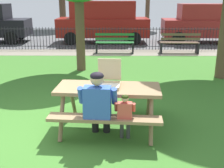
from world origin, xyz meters
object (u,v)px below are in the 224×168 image
at_px(parked_car_center, 206,23).
at_px(pizza_box_open, 109,79).
at_px(adult_at_table, 98,103).
at_px(park_bench_right, 180,43).
at_px(picnic_table_foreground, 108,96).
at_px(child_at_table, 125,113).
at_px(park_bench_center, 115,43).
at_px(parked_car_left, 103,21).

bearing_deg(parked_car_center, pizza_box_open, -115.80).
height_order(adult_at_table, park_bench_right, adult_at_table).
bearing_deg(picnic_table_foreground, child_at_table, -63.47).
bearing_deg(park_bench_right, park_bench_center, -180.00).
height_order(park_bench_center, parked_car_center, parked_car_center).
relative_size(park_bench_center, parked_car_center, 0.36).
height_order(picnic_table_foreground, park_bench_right, park_bench_right).
height_order(adult_at_table, parked_car_center, parked_car_center).
bearing_deg(park_bench_right, parked_car_left, 138.40).
xyz_separation_m(adult_at_table, parked_car_center, (4.92, 10.43, 0.35)).
distance_m(child_at_table, parked_car_center, 11.42).
distance_m(picnic_table_foreground, park_bench_center, 7.01).
relative_size(adult_at_table, park_bench_center, 0.74).
xyz_separation_m(picnic_table_foreground, pizza_box_open, (0.01, 0.08, 0.28)).
distance_m(adult_at_table, parked_car_center, 11.53).
relative_size(parked_car_left, parked_car_center, 1.03).
bearing_deg(parked_car_left, child_at_table, -85.91).
relative_size(park_bench_right, parked_car_left, 0.35).
bearing_deg(parked_car_left, parked_car_center, 0.01).
xyz_separation_m(picnic_table_foreground, adult_at_table, (-0.15, -0.49, 0.06)).
xyz_separation_m(park_bench_center, parked_car_center, (4.65, 2.93, 0.59)).
height_order(child_at_table, park_bench_right, park_bench_right).
bearing_deg(pizza_box_open, child_at_table, -67.34).
distance_m(picnic_table_foreground, parked_car_left, 9.96).
bearing_deg(adult_at_table, park_bench_right, 68.36).
bearing_deg(picnic_table_foreground, park_bench_right, 68.03).
xyz_separation_m(picnic_table_foreground, park_bench_right, (2.83, 7.00, -0.18)).
relative_size(pizza_box_open, park_bench_right, 0.31).
height_order(pizza_box_open, parked_car_left, parked_car_left).
relative_size(adult_at_table, parked_car_left, 0.26).
relative_size(picnic_table_foreground, parked_car_center, 0.43).
xyz_separation_m(adult_at_table, child_at_table, (0.42, -0.06, -0.15)).
distance_m(pizza_box_open, park_bench_right, 7.49).
relative_size(child_at_table, park_bench_center, 0.53).
relative_size(adult_at_table, child_at_table, 1.41).
relative_size(picnic_table_foreground, parked_car_left, 0.41).
xyz_separation_m(picnic_table_foreground, park_bench_center, (0.12, 7.00, -0.18)).
distance_m(pizza_box_open, parked_car_center, 10.94).
distance_m(adult_at_table, child_at_table, 0.45).
xyz_separation_m(adult_at_table, park_bench_center, (0.27, 7.50, -0.24)).
bearing_deg(park_bench_center, parked_car_center, 32.21).
bearing_deg(child_at_table, adult_at_table, 171.86).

